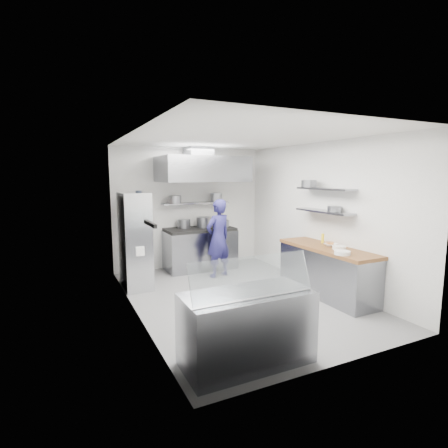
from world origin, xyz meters
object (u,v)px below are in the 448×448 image
display_case (247,328)px  gas_range (200,250)px  chef (218,238)px  wire_rack (135,240)px

display_case → gas_range: bearing=75.6°
chef → display_case: (-1.17, -3.34, -0.41)m
gas_range → chef: (0.12, -0.76, 0.39)m
gas_range → wire_rack: size_ratio=0.86×
gas_range → display_case: size_ratio=1.07×
gas_range → chef: chef is taller
gas_range → chef: size_ratio=0.96×
wire_rack → display_case: (0.58, -3.39, -0.50)m
display_case → wire_rack: bearing=99.6°
chef → display_case: size_ratio=1.11×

